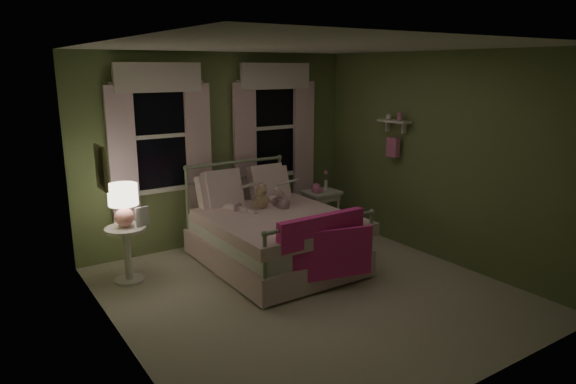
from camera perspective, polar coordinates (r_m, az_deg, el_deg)
room_shell at (r=5.35m, az=2.42°, el=1.81°), size 4.20×4.20×4.20m
bed at (r=6.37m, az=-1.74°, el=-4.76°), size 1.58×2.04×1.18m
pink_throw at (r=5.50m, az=3.93°, el=-5.35°), size 1.10×0.30×0.71m
child_left at (r=6.43m, az=-5.88°, el=0.76°), size 0.32×0.24×0.80m
child_right at (r=6.70m, az=-1.65°, el=1.36°), size 0.45×0.38×0.80m
book_left at (r=6.22m, az=-4.81°, el=0.27°), size 0.20×0.12×0.26m
book_right at (r=6.51m, az=-0.48°, el=0.55°), size 0.23×0.18×0.26m
teddy_bear at (r=6.47m, az=-3.00°, el=-0.72°), size 0.23×0.19×0.32m
nightstand_left at (r=6.13m, az=-17.46°, el=-5.81°), size 0.46×0.46×0.65m
table_lamp at (r=5.98m, az=-17.83°, el=-0.97°), size 0.33×0.33×0.49m
book_nightstand at (r=6.01m, az=-16.50°, el=-3.73°), size 0.20×0.25×0.02m
nightstand_right at (r=7.49m, az=3.71°, el=-0.63°), size 0.50×0.40×0.64m
pink_toy at (r=7.39m, az=3.14°, el=0.44°), size 0.14×0.18×0.14m
bud_vase at (r=7.54m, az=4.24°, el=1.33°), size 0.06×0.06×0.28m
window_left at (r=6.69m, az=-13.97°, el=6.62°), size 1.34×0.13×1.96m
window_right at (r=7.44m, az=-1.47°, el=7.69°), size 1.34×0.13×1.96m
wall_shelf at (r=7.07m, az=11.65°, el=6.29°), size 0.15×0.50×0.60m
framed_picture at (r=5.05m, az=-20.05°, el=2.57°), size 0.03×0.32×0.42m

